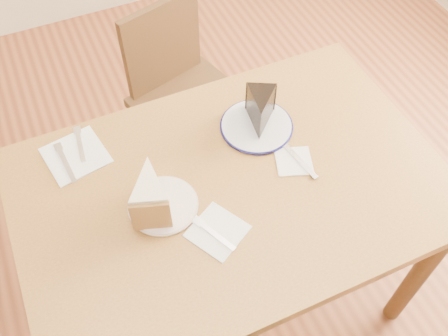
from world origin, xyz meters
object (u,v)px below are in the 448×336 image
at_px(table, 231,203).
at_px(plate_navy, 256,126).
at_px(chocolate_cake, 260,113).
at_px(chair_far, 185,95).
at_px(carrot_cake, 151,192).
at_px(plate_cream, 163,205).

height_order(table, plate_navy, plate_navy).
height_order(plate_navy, chocolate_cake, chocolate_cake).
relative_size(table, chair_far, 1.47).
distance_m(carrot_cake, chocolate_cake, 0.42).
xyz_separation_m(chair_far, carrot_cake, (-0.32, -0.64, 0.36)).
bearing_deg(table, carrot_cake, 174.50).
bearing_deg(chair_far, chocolate_cake, 81.23).
bearing_deg(plate_navy, plate_cream, -156.84).
distance_m(plate_navy, carrot_cake, 0.41).
xyz_separation_m(plate_cream, plate_navy, (0.36, 0.15, 0.00)).
bearing_deg(carrot_cake, plate_navy, 38.46).
bearing_deg(chair_far, table, 64.94).
distance_m(table, plate_cream, 0.23).
xyz_separation_m(plate_navy, chocolate_cake, (0.01, 0.00, 0.06)).
distance_m(plate_cream, chocolate_cake, 0.40).
relative_size(chair_far, plate_cream, 4.47).
relative_size(table, carrot_cake, 8.71).
distance_m(chair_far, plate_navy, 0.58).
height_order(table, plate_cream, plate_cream).
distance_m(chair_far, chocolate_cake, 0.62).
distance_m(plate_navy, chocolate_cake, 0.06).
relative_size(plate_cream, plate_navy, 0.86).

